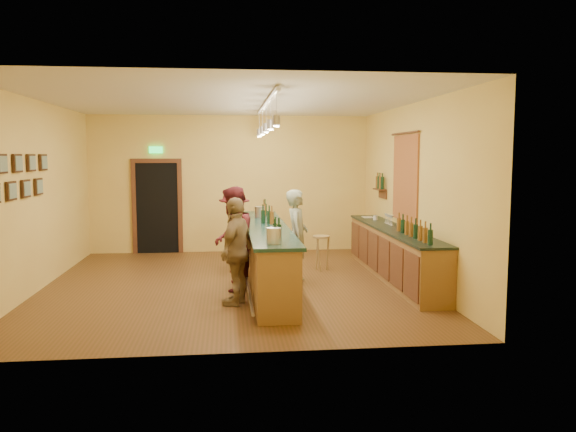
{
  "coord_description": "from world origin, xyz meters",
  "views": [
    {
      "loc": [
        -0.08,
        -9.78,
        2.26
      ],
      "look_at": [
        1.01,
        0.2,
        1.18
      ],
      "focal_mm": 35.0,
      "sensor_mm": 36.0,
      "label": 1
    }
  ],
  "objects": [
    {
      "name": "back_counter",
      "position": [
        2.97,
        0.18,
        0.49
      ],
      "size": [
        0.6,
        4.55,
        1.27
      ],
      "color": "brown",
      "rests_on": "floor"
    },
    {
      "name": "bar_stool",
      "position": [
        1.76,
        1.05,
        0.55
      ],
      "size": [
        0.34,
        0.34,
        0.69
      ],
      "rotation": [
        0.0,
        0.0,
        0.39
      ],
      "color": "olive",
      "rests_on": "floor"
    },
    {
      "name": "floor",
      "position": [
        0.0,
        0.0,
        0.0
      ],
      "size": [
        7.0,
        7.0,
        0.0
      ],
      "primitive_type": "plane",
      "color": "#553918",
      "rests_on": "ground"
    },
    {
      "name": "bartender",
      "position": [
        1.16,
        0.08,
        0.83
      ],
      "size": [
        0.5,
        0.67,
        1.67
      ],
      "primitive_type": "imported",
      "rotation": [
        0.0,
        0.0,
        1.4
      ],
      "color": "gray",
      "rests_on": "floor"
    },
    {
      "name": "tapestry",
      "position": [
        3.23,
        0.4,
        1.85
      ],
      "size": [
        0.03,
        1.4,
        1.6
      ],
      "primitive_type": "cube",
      "color": "maroon",
      "rests_on": "wall_right"
    },
    {
      "name": "doorway",
      "position": [
        -1.7,
        3.47,
        1.13
      ],
      "size": [
        1.15,
        0.09,
        2.48
      ],
      "color": "black",
      "rests_on": "wall_back"
    },
    {
      "name": "picture_grid",
      "position": [
        -3.21,
        -0.75,
        1.95
      ],
      "size": [
        0.06,
        2.2,
        0.7
      ],
      "primitive_type": null,
      "color": "#382111",
      "rests_on": "wall_left"
    },
    {
      "name": "bottle_shelf",
      "position": [
        3.17,
        1.9,
        1.67
      ],
      "size": [
        0.17,
        0.55,
        0.54
      ],
      "color": "#462315",
      "rests_on": "wall_right"
    },
    {
      "name": "wall_back",
      "position": [
        0.0,
        3.5,
        1.6
      ],
      "size": [
        6.5,
        0.02,
        3.2
      ],
      "primitive_type": "cube",
      "color": "#DEB353",
      "rests_on": "floor"
    },
    {
      "name": "pendant_track",
      "position": [
        0.61,
        -0.0,
        2.98
      ],
      "size": [
        0.11,
        4.6,
        0.5
      ],
      "color": "silver",
      "rests_on": "ceiling"
    },
    {
      "name": "wall_front",
      "position": [
        0.0,
        -3.5,
        1.6
      ],
      "size": [
        6.5,
        0.02,
        3.2
      ],
      "primitive_type": "cube",
      "color": "#DEB353",
      "rests_on": "floor"
    },
    {
      "name": "wall_left",
      "position": [
        -3.25,
        0.0,
        1.6
      ],
      "size": [
        0.02,
        7.0,
        3.2
      ],
      "primitive_type": "cube",
      "color": "#DEB353",
      "rests_on": "floor"
    },
    {
      "name": "customer_c",
      "position": [
        0.06,
        1.15,
        0.8
      ],
      "size": [
        0.72,
        1.1,
        1.61
      ],
      "primitive_type": "imported",
      "rotation": [
        0.0,
        0.0,
        -1.7
      ],
      "color": "#59191E",
      "rests_on": "floor"
    },
    {
      "name": "tasting_bar",
      "position": [
        0.6,
        -0.0,
        0.61
      ],
      "size": [
        0.73,
        5.1,
        1.38
      ],
      "color": "brown",
      "rests_on": "floor"
    },
    {
      "name": "wall_right",
      "position": [
        3.25,
        0.0,
        1.6
      ],
      "size": [
        0.02,
        7.0,
        3.2
      ],
      "primitive_type": "cube",
      "color": "#DEB353",
      "rests_on": "floor"
    },
    {
      "name": "ceiling",
      "position": [
        0.0,
        0.0,
        3.2
      ],
      "size": [
        6.5,
        7.0,
        0.02
      ],
      "primitive_type": "cube",
      "color": "silver",
      "rests_on": "wall_back"
    },
    {
      "name": "customer_b",
      "position": [
        0.06,
        -1.34,
        0.82
      ],
      "size": [
        0.76,
        1.04,
        1.64
      ],
      "primitive_type": "imported",
      "rotation": [
        0.0,
        0.0,
        -2.0
      ],
      "color": "#997A51",
      "rests_on": "floor"
    },
    {
      "name": "customer_a",
      "position": [
        0.01,
        -0.41,
        0.88
      ],
      "size": [
        0.77,
        0.93,
        1.75
      ],
      "primitive_type": "imported",
      "rotation": [
        0.0,
        0.0,
        -1.7
      ],
      "color": "#59191E",
      "rests_on": "floor"
    }
  ]
}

